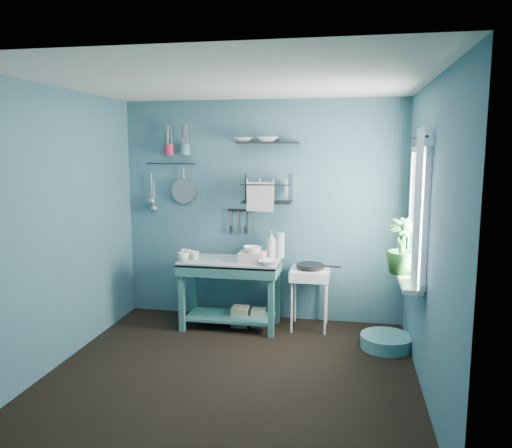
% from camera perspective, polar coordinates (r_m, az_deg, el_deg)
% --- Properties ---
extents(floor, '(3.20, 3.20, 0.00)m').
position_cam_1_polar(floor, '(4.62, -2.64, -16.50)').
color(floor, black).
rests_on(floor, ground).
extents(ceiling, '(3.20, 3.20, 0.00)m').
position_cam_1_polar(ceiling, '(4.21, -2.89, 15.99)').
color(ceiling, silver).
rests_on(ceiling, ground).
extents(wall_back, '(3.20, 0.00, 3.20)m').
position_cam_1_polar(wall_back, '(5.69, 0.70, 1.48)').
color(wall_back, '#355F6D').
rests_on(wall_back, ground).
extents(wall_front, '(3.20, 0.00, 3.20)m').
position_cam_1_polar(wall_front, '(2.83, -9.76, -6.02)').
color(wall_front, '#355F6D').
rests_on(wall_front, ground).
extents(wall_left, '(0.00, 3.00, 3.00)m').
position_cam_1_polar(wall_left, '(4.86, -21.46, -0.37)').
color(wall_left, '#355F6D').
rests_on(wall_left, ground).
extents(wall_right, '(0.00, 3.00, 3.00)m').
position_cam_1_polar(wall_right, '(4.18, 19.14, -1.63)').
color(wall_right, '#355F6D').
rests_on(wall_right, ground).
extents(work_counter, '(1.11, 0.62, 0.76)m').
position_cam_1_polar(work_counter, '(5.54, -2.94, -7.95)').
color(work_counter, '#35706E').
rests_on(work_counter, floor).
extents(mug_left, '(0.12, 0.12, 0.10)m').
position_cam_1_polar(mug_left, '(5.41, -8.33, -3.74)').
color(mug_left, silver).
rests_on(mug_left, work_counter).
extents(mug_mid, '(0.14, 0.14, 0.09)m').
position_cam_1_polar(mug_mid, '(5.47, -7.00, -3.59)').
color(mug_mid, silver).
rests_on(mug_mid, work_counter).
extents(mug_right, '(0.17, 0.17, 0.10)m').
position_cam_1_polar(mug_right, '(5.56, -8.00, -3.39)').
color(mug_right, silver).
rests_on(mug_right, work_counter).
extents(wash_tub, '(0.28, 0.22, 0.10)m').
position_cam_1_polar(wash_tub, '(5.36, -0.42, -3.75)').
color(wash_tub, '#BBB7AB').
rests_on(wash_tub, work_counter).
extents(tub_bowl, '(0.20, 0.19, 0.06)m').
position_cam_1_polar(tub_bowl, '(5.34, -0.42, -2.91)').
color(tub_bowl, silver).
rests_on(tub_bowl, wash_tub).
extents(soap_bottle, '(0.11, 0.12, 0.30)m').
position_cam_1_polar(soap_bottle, '(5.52, 1.75, -2.33)').
color(soap_bottle, '#BBB7AB').
rests_on(soap_bottle, work_counter).
extents(water_bottle, '(0.09, 0.09, 0.28)m').
position_cam_1_polar(water_bottle, '(5.53, 2.80, -2.42)').
color(water_bottle, silver).
rests_on(water_bottle, work_counter).
extents(counter_bowl, '(0.22, 0.22, 0.05)m').
position_cam_1_polar(counter_bowl, '(5.20, 1.48, -4.39)').
color(counter_bowl, silver).
rests_on(counter_bowl, work_counter).
extents(hotplate_stand, '(0.42, 0.42, 0.67)m').
position_cam_1_polar(hotplate_stand, '(5.55, 6.14, -8.47)').
color(hotplate_stand, white).
rests_on(hotplate_stand, floor).
extents(frying_pan, '(0.30, 0.30, 0.03)m').
position_cam_1_polar(frying_pan, '(5.45, 6.21, -4.75)').
color(frying_pan, black).
rests_on(frying_pan, hotplate_stand).
extents(knife_strip, '(0.32, 0.04, 0.03)m').
position_cam_1_polar(knife_strip, '(5.71, -1.66, 1.55)').
color(knife_strip, black).
rests_on(knife_strip, wall_back).
extents(dish_rack, '(0.57, 0.29, 0.32)m').
position_cam_1_polar(dish_rack, '(5.53, 1.25, 4.08)').
color(dish_rack, black).
rests_on(dish_rack, wall_back).
extents(upper_shelf, '(0.71, 0.23, 0.01)m').
position_cam_1_polar(upper_shelf, '(5.54, 1.33, 9.26)').
color(upper_shelf, black).
rests_on(upper_shelf, wall_back).
extents(shelf_bowl_left, '(0.21, 0.21, 0.05)m').
position_cam_1_polar(shelf_bowl_left, '(5.59, -1.38, 9.46)').
color(shelf_bowl_left, silver).
rests_on(shelf_bowl_left, upper_shelf).
extents(shelf_bowl_right, '(0.26, 0.26, 0.06)m').
position_cam_1_polar(shelf_bowl_right, '(5.54, 1.33, 9.45)').
color(shelf_bowl_right, silver).
rests_on(shelf_bowl_right, upper_shelf).
extents(utensil_cup_magenta, '(0.11, 0.11, 0.13)m').
position_cam_1_polar(utensil_cup_magenta, '(5.85, -9.87, 8.35)').
color(utensil_cup_magenta, '#B32142').
rests_on(utensil_cup_magenta, wall_back).
extents(utensil_cup_teal, '(0.11, 0.11, 0.13)m').
position_cam_1_polar(utensil_cup_teal, '(5.79, -8.12, 8.43)').
color(utensil_cup_teal, '#397878').
rests_on(utensil_cup_teal, wall_back).
extents(colander, '(0.28, 0.03, 0.28)m').
position_cam_1_polar(colander, '(5.85, -8.27, 3.74)').
color(colander, gray).
rests_on(colander, wall_back).
extents(ladle_outer, '(0.01, 0.01, 0.30)m').
position_cam_1_polar(ladle_outer, '(5.99, -11.85, 4.25)').
color(ladle_outer, gray).
rests_on(ladle_outer, wall_back).
extents(ladle_inner, '(0.01, 0.01, 0.30)m').
position_cam_1_polar(ladle_inner, '(5.99, -11.58, 3.41)').
color(ladle_inner, gray).
rests_on(ladle_inner, wall_back).
extents(hook_rail, '(0.60, 0.01, 0.01)m').
position_cam_1_polar(hook_rail, '(5.90, -9.68, 6.82)').
color(hook_rail, black).
rests_on(hook_rail, wall_back).
extents(window_glass, '(0.00, 1.10, 1.10)m').
position_cam_1_polar(window_glass, '(4.59, 18.23, 1.20)').
color(window_glass, white).
rests_on(window_glass, wall_right).
extents(windowsill, '(0.16, 0.95, 0.04)m').
position_cam_1_polar(windowsill, '(4.69, 16.85, -5.93)').
color(windowsill, white).
rests_on(windowsill, wall_right).
extents(curtain, '(0.00, 1.35, 1.35)m').
position_cam_1_polar(curtain, '(4.28, 17.92, 1.38)').
color(curtain, silver).
rests_on(curtain, wall_right).
extents(curtain_rod, '(0.02, 1.05, 0.02)m').
position_cam_1_polar(curtain_rod, '(4.55, 18.05, 9.35)').
color(curtain_rod, black).
rests_on(curtain_rod, wall_right).
extents(potted_plant, '(0.29, 0.29, 0.51)m').
position_cam_1_polar(potted_plant, '(4.71, 16.35, -2.44)').
color(potted_plant, '#2B6629').
rests_on(potted_plant, windowsill).
extents(storage_tin_large, '(0.18, 0.18, 0.22)m').
position_cam_1_polar(storage_tin_large, '(5.64, -1.80, -10.49)').
color(storage_tin_large, gray).
rests_on(storage_tin_large, floor).
extents(storage_tin_small, '(0.15, 0.15, 0.20)m').
position_cam_1_polar(storage_tin_small, '(5.64, 0.29, -10.62)').
color(storage_tin_small, gray).
rests_on(storage_tin_small, floor).
extents(floor_basin, '(0.51, 0.51, 0.13)m').
position_cam_1_polar(floor_basin, '(5.23, 14.66, -12.87)').
color(floor_basin, teal).
rests_on(floor_basin, floor).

